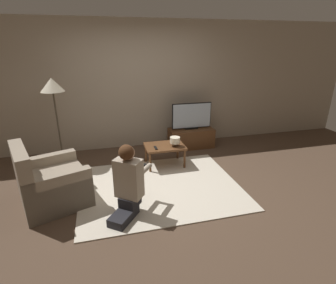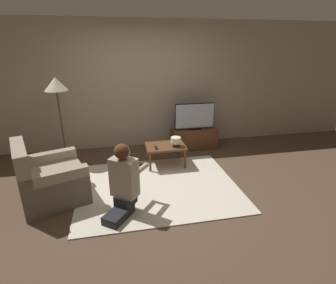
{
  "view_description": "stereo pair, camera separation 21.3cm",
  "coord_description": "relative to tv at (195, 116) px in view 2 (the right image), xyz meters",
  "views": [
    {
      "loc": [
        -0.79,
        -3.54,
        2.12
      ],
      "look_at": [
        0.25,
        0.48,
        0.56
      ],
      "focal_mm": 28.0,
      "sensor_mm": 36.0,
      "label": 1
    },
    {
      "loc": [
        -0.58,
        -3.59,
        2.12
      ],
      "look_at": [
        0.25,
        0.48,
        0.56
      ],
      "focal_mm": 28.0,
      "sensor_mm": 36.0,
      "label": 2
    }
  ],
  "objects": [
    {
      "name": "ground_plane",
      "position": [
        -1.04,
        -1.52,
        -0.7
      ],
      "size": [
        10.0,
        10.0,
        0.0
      ],
      "primitive_type": "plane",
      "color": "brown"
    },
    {
      "name": "floor_lamp",
      "position": [
        -2.62,
        -0.15,
        0.66
      ],
      "size": [
        0.4,
        0.4,
        1.58
      ],
      "color": "#4C4233",
      "rests_on": "ground_plane"
    },
    {
      "name": "tv",
      "position": [
        0.0,
        0.0,
        0.0
      ],
      "size": [
        0.85,
        0.08,
        0.56
      ],
      "color": "black",
      "rests_on": "tv_stand"
    },
    {
      "name": "person_kneeling",
      "position": [
        -1.58,
        -2.1,
        -0.2
      ],
      "size": [
        0.67,
        0.78,
        0.97
      ],
      "rotation": [
        0.0,
        0.0,
        2.5
      ],
      "color": "#232328",
      "rests_on": "rug"
    },
    {
      "name": "table_lamp",
      "position": [
        -0.6,
        -0.85,
        -0.2
      ],
      "size": [
        0.18,
        0.18,
        0.17
      ],
      "color": "#4C3823",
      "rests_on": "coffee_table"
    },
    {
      "name": "tv_stand",
      "position": [
        0.0,
        -0.0,
        -0.49
      ],
      "size": [
        0.95,
        0.43,
        0.41
      ],
      "color": "brown",
      "rests_on": "ground_plane"
    },
    {
      "name": "remote",
      "position": [
        -0.96,
        -0.87,
        -0.29
      ],
      "size": [
        0.04,
        0.15,
        0.02
      ],
      "color": "black",
      "rests_on": "coffee_table"
    },
    {
      "name": "wall_back",
      "position": [
        -1.04,
        0.41,
        0.6
      ],
      "size": [
        10.0,
        0.06,
        2.6
      ],
      "color": "tan",
      "rests_on": "ground_plane"
    },
    {
      "name": "armchair",
      "position": [
        -2.6,
        -1.56,
        -0.4
      ],
      "size": [
        1.09,
        1.1,
        0.9
      ],
      "rotation": [
        0.0,
        0.0,
        1.92
      ],
      "color": "gray",
      "rests_on": "ground_plane"
    },
    {
      "name": "coffee_table",
      "position": [
        -0.78,
        -0.77,
        -0.35
      ],
      "size": [
        0.71,
        0.51,
        0.4
      ],
      "color": "brown",
      "rests_on": "ground_plane"
    },
    {
      "name": "rug",
      "position": [
        -1.04,
        -1.52,
        -0.69
      ],
      "size": [
        2.45,
        1.98,
        0.02
      ],
      "color": "beige",
      "rests_on": "ground_plane"
    }
  ]
}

